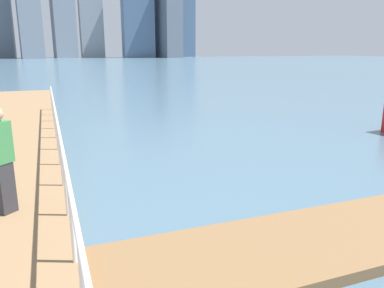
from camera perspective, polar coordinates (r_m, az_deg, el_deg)
The scene contains 7 objects.
ground_plane at distance 18.46m, azimuth -10.34°, elevation 4.19°, with size 300.00×300.00×0.00m, color slate.
boardwalk_railing at distance 6.46m, azimuth -18.71°, elevation -3.41°, with size 0.06×24.55×1.08m.
pedestrian_1 at distance 6.95m, azimuth -26.85°, elevation -2.01°, with size 0.41×0.41×1.80m.
skyline_tower_4 at distance 169.49m, azimuth -15.02°, elevation 17.18°, with size 9.03×13.73×27.47m, color #8C939E.
skyline_tower_5 at distance 160.15m, azimuth -8.27°, elevation 18.84°, with size 11.87×10.45×33.80m, color slate.
skyline_tower_6 at distance 158.40m, azimuth -3.57°, elevation 18.58°, with size 6.83×12.80×31.42m, color slate.
skyline_tower_7 at distance 178.83m, azimuth -1.31°, elevation 18.11°, with size 9.40×6.07×31.62m, color slate.
Camera 1 is at (-3.30, 2.11, 3.08)m, focal length 35.35 mm.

